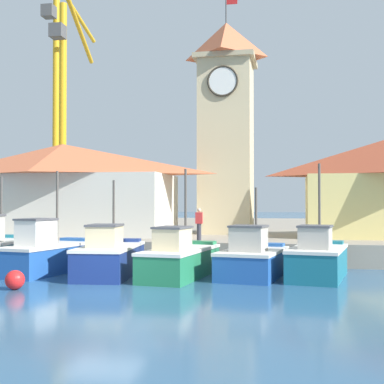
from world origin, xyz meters
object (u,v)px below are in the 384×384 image
at_px(fishing_boat_center, 253,259).
at_px(port_crane_far, 64,137).
at_px(fishing_boat_mid_right, 318,259).
at_px(dock_worker_near_tower, 199,224).
at_px(fishing_boat_mid_left, 180,259).
at_px(fishing_boat_left_outer, 47,254).
at_px(clock_tower, 226,122).
at_px(fishing_boat_left_inner, 110,257).
at_px(port_crane_near, 57,126).
at_px(mooring_buoy, 15,280).
at_px(warehouse_left, 62,188).

distance_m(fishing_boat_center, port_crane_far, 24.07).
height_order(fishing_boat_mid_right, port_crane_far, port_crane_far).
bearing_deg(dock_worker_near_tower, fishing_boat_mid_left, -88.51).
relative_size(fishing_boat_left_outer, fishing_boat_mid_right, 1.09).
relative_size(fishing_boat_mid_left, port_crane_far, 0.29).
relative_size(fishing_boat_mid_left, clock_tower, 0.37).
height_order(fishing_boat_left_inner, dock_worker_near_tower, fishing_boat_left_inner).
relative_size(fishing_boat_mid_right, port_crane_near, 0.22).
bearing_deg(mooring_buoy, clock_tower, 71.67).
bearing_deg(fishing_boat_center, fishing_boat_mid_left, -167.82).
distance_m(port_crane_near, mooring_buoy, 29.63).
bearing_deg(mooring_buoy, fishing_boat_mid_right, 24.60).
distance_m(fishing_boat_left_outer, mooring_buoy, 4.36).
bearing_deg(port_crane_far, mooring_buoy, -69.72).
relative_size(fishing_boat_left_outer, clock_tower, 0.35).
bearing_deg(mooring_buoy, fishing_boat_center, 30.65).
bearing_deg(dock_worker_near_tower, fishing_boat_mid_right, -39.05).
bearing_deg(port_crane_near, mooring_buoy, -67.80).
relative_size(fishing_boat_center, mooring_buoy, 6.98).
bearing_deg(fishing_boat_mid_left, fishing_boat_left_outer, 177.24).
height_order(fishing_boat_mid_left, fishing_boat_center, fishing_boat_mid_left).
height_order(clock_tower, port_crane_far, port_crane_far).
relative_size(warehouse_left, dock_worker_near_tower, 8.23).
bearing_deg(fishing_boat_mid_right, dock_worker_near_tower, 140.95).
relative_size(fishing_boat_mid_right, dock_worker_near_tower, 2.90).
distance_m(fishing_boat_left_inner, fishing_boat_mid_left, 2.88).
relative_size(port_crane_far, mooring_buoy, 28.09).
xyz_separation_m(fishing_boat_left_inner, mooring_buoy, (-2.01, -3.86, -0.42)).
relative_size(fishing_boat_left_outer, fishing_boat_mid_left, 0.96).
height_order(fishing_boat_left_outer, dock_worker_near_tower, fishing_boat_left_outer).
xyz_separation_m(fishing_boat_left_outer, warehouse_left, (-3.41, 8.97, 3.05)).
distance_m(fishing_boat_mid_left, fishing_boat_mid_right, 5.41).
xyz_separation_m(fishing_boat_left_inner, fishing_boat_center, (5.72, 0.72, -0.04)).
height_order(fishing_boat_center, port_crane_near, port_crane_near).
distance_m(mooring_buoy, dock_worker_near_tower, 10.43).
height_order(fishing_boat_mid_left, mooring_buoy, fishing_boat_mid_left).
bearing_deg(fishing_boat_left_outer, port_crane_near, 114.09).
height_order(fishing_boat_left_outer, clock_tower, clock_tower).
relative_size(port_crane_near, port_crane_far, 1.13).
bearing_deg(fishing_boat_mid_right, fishing_boat_mid_left, -172.28).
xyz_separation_m(warehouse_left, dock_worker_near_tower, (9.04, -4.06, -1.92)).
bearing_deg(mooring_buoy, fishing_boat_mid_left, 39.06).
bearing_deg(port_crane_far, warehouse_left, -66.13).
bearing_deg(fishing_boat_center, clock_tower, 102.25).
distance_m(clock_tower, warehouse_left, 10.74).
bearing_deg(clock_tower, port_crane_near, 147.37).
bearing_deg(fishing_boat_mid_left, clock_tower, 88.17).
height_order(clock_tower, port_crane_near, port_crane_near).
height_order(warehouse_left, port_crane_far, port_crane_far).
bearing_deg(fishing_boat_center, port_crane_near, 130.50).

